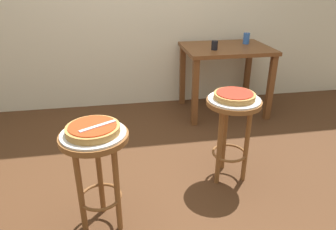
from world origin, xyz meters
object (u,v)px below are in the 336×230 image
object	(u,v)px
dining_table	(226,58)
cup_far_edge	(246,38)
cup_near_edge	(215,45)
pizza_foreground	(93,129)
pizza_middle	(235,96)
pizza_server_knife	(98,126)
serving_plate_middle	(234,99)
serving_plate_foreground	(93,134)
stool_middle	(232,121)
stool_foreground	(96,159)

from	to	relation	value
dining_table	cup_far_edge	xyz separation A→B (m)	(0.26, 0.10, 0.19)
dining_table	cup_near_edge	size ratio (longest dim) A/B	9.75
pizza_foreground	pizza_middle	bearing A→B (deg)	20.05
pizza_foreground	pizza_middle	size ratio (longest dim) A/B	1.04
cup_far_edge	pizza_server_knife	xyz separation A→B (m)	(-1.60, -1.74, -0.10)
serving_plate_middle	pizza_middle	xyz separation A→B (m)	(0.00, 0.00, 0.03)
serving_plate_middle	cup_far_edge	bearing A→B (deg)	64.51
serving_plate_foreground	pizza_middle	bearing A→B (deg)	20.05
pizza_foreground	dining_table	size ratio (longest dim) A/B	0.33
stool_middle	dining_table	bearing A→B (deg)	72.98
pizza_foreground	pizza_server_knife	bearing A→B (deg)	-33.69
serving_plate_middle	cup_near_edge	size ratio (longest dim) A/B	3.95
cup_near_edge	pizza_server_knife	world-z (taller)	cup_near_edge
stool_foreground	serving_plate_foreground	bearing A→B (deg)	180.00
cup_near_edge	cup_far_edge	size ratio (longest dim) A/B	0.79
serving_plate_foreground	pizza_foreground	xyz separation A→B (m)	(0.00, 0.00, 0.03)
serving_plate_foreground	pizza_foreground	world-z (taller)	pizza_foreground
dining_table	cup_far_edge	size ratio (longest dim) A/B	7.67
dining_table	pizza_server_knife	size ratio (longest dim) A/B	4.24
pizza_foreground	pizza_server_knife	size ratio (longest dim) A/B	1.40
dining_table	pizza_server_knife	distance (m)	2.11
stool_foreground	cup_near_edge	bearing A→B (deg)	51.65
serving_plate_foreground	cup_far_edge	bearing A→B (deg)	46.61
stool_middle	serving_plate_middle	distance (m)	0.17
stool_middle	pizza_middle	xyz separation A→B (m)	(0.00, -0.00, 0.20)
stool_foreground	pizza_middle	world-z (taller)	pizza_middle
pizza_middle	serving_plate_foreground	bearing A→B (deg)	-159.95
pizza_middle	dining_table	xyz separation A→B (m)	(0.39, 1.26, -0.06)
stool_middle	cup_near_edge	xyz separation A→B (m)	(0.21, 1.14, 0.31)
cup_far_edge	dining_table	bearing A→B (deg)	-159.12
stool_foreground	dining_table	bearing A→B (deg)	49.93
cup_near_edge	pizza_server_knife	bearing A→B (deg)	-127.27
stool_foreground	dining_table	world-z (taller)	dining_table
stool_middle	cup_near_edge	size ratio (longest dim) A/B	6.92
stool_foreground	serving_plate_middle	distance (m)	1.05
pizza_foreground	cup_far_edge	world-z (taller)	cup_far_edge
serving_plate_middle	pizza_middle	size ratio (longest dim) A/B	1.27
serving_plate_foreground	stool_foreground	bearing A→B (deg)	0.00
stool_middle	dining_table	xyz separation A→B (m)	(0.39, 1.26, 0.14)
pizza_middle	cup_far_edge	world-z (taller)	cup_far_edge
cup_near_edge	pizza_middle	bearing A→B (deg)	-100.40
stool_middle	cup_far_edge	distance (m)	1.55
stool_foreground	cup_near_edge	xyz separation A→B (m)	(1.19, 1.50, 0.31)
dining_table	pizza_server_knife	bearing A→B (deg)	-129.10
stool_middle	pizza_server_knife	xyz separation A→B (m)	(-0.95, -0.38, 0.23)
pizza_foreground	cup_near_edge	xyz separation A→B (m)	(1.19, 1.50, 0.11)
stool_middle	dining_table	distance (m)	1.33
serving_plate_foreground	serving_plate_middle	distance (m)	1.04
dining_table	stool_middle	bearing A→B (deg)	-107.02
serving_plate_middle	cup_near_edge	bearing A→B (deg)	79.60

